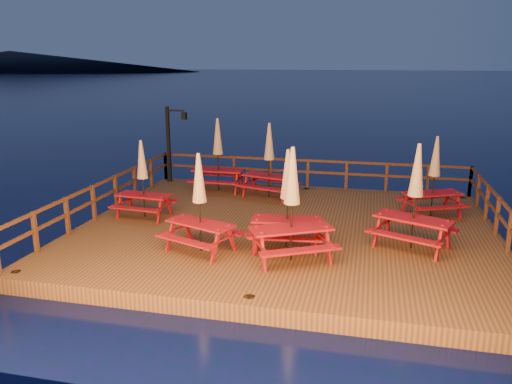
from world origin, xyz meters
TOP-DOWN VIEW (x-y plane):
  - ground at (0.00, 0.00)m, footprint 500.00×500.00m
  - deck at (0.00, 0.00)m, footprint 12.00×10.00m
  - deck_piles at (0.00, 0.00)m, footprint 11.44×9.44m
  - railing at (0.00, 1.78)m, footprint 11.80×9.75m
  - lamp_post at (-5.39, 4.55)m, footprint 0.85×0.18m
  - headland_left at (-160.00, 190.00)m, footprint 180.00×84.00m
  - picnic_table_0 at (0.28, -1.62)m, footprint 1.98×1.70m
  - picnic_table_1 at (-1.83, -2.38)m, footprint 2.19×2.01m
  - picnic_table_2 at (4.26, 2.09)m, footprint 2.22×2.07m
  - picnic_table_3 at (-4.48, -0.06)m, footprint 1.81×1.54m
  - picnic_table_4 at (-3.19, 3.58)m, footprint 1.90×1.56m
  - picnic_table_5 at (0.53, -2.46)m, footprint 2.50×2.36m
  - picnic_table_6 at (-1.17, 3.13)m, footprint 2.19×1.95m
  - picnic_table_7 at (3.47, -0.96)m, footprint 2.41×2.23m

SIDE VIEW (x-z plane):
  - deck_piles at x=0.00m, z-range -1.00..0.40m
  - ground at x=0.00m, z-range 0.00..0.00m
  - deck at x=0.00m, z-range 0.00..0.40m
  - railing at x=0.00m, z-range 0.61..1.71m
  - picnic_table_3 at x=-4.48m, z-range 0.45..2.87m
  - picnic_table_2 at x=4.26m, z-range 0.45..2.98m
  - picnic_table_1 at x=-1.83m, z-range 0.45..3.00m
  - picnic_table_0 at x=0.28m, z-range 0.45..3.05m
  - picnic_table_6 at x=-1.17m, z-range 0.45..3.11m
  - picnic_table_4 at x=-3.19m, z-range 0.45..3.17m
  - picnic_table_7 at x=3.47m, z-range 0.45..3.22m
  - picnic_table_5 at x=0.53m, z-range 0.46..3.27m
  - lamp_post at x=-5.39m, z-range 0.70..3.70m
  - headland_left at x=-160.00m, z-range 0.00..9.00m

